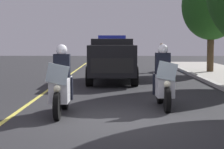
# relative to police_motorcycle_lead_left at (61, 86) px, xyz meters

# --- Properties ---
(ground_plane) EXTENTS (80.00, 80.00, 0.00)m
(ground_plane) POSITION_rel_police_motorcycle_lead_left_xyz_m (0.83, 1.24, -0.70)
(ground_plane) COLOR #28282B
(lane_stripe_center) EXTENTS (48.00, 0.12, 0.01)m
(lane_stripe_center) POSITION_rel_police_motorcycle_lead_left_xyz_m (0.83, -1.17, -0.70)
(lane_stripe_center) COLOR #E0D14C
(lane_stripe_center) RESTS_ON ground
(police_motorcycle_lead_left) EXTENTS (2.14, 0.56, 1.72)m
(police_motorcycle_lead_left) POSITION_rel_police_motorcycle_lead_left_xyz_m (0.00, 0.00, 0.00)
(police_motorcycle_lead_left) COLOR black
(police_motorcycle_lead_left) RESTS_ON ground
(police_motorcycle_lead_right) EXTENTS (2.14, 0.56, 1.72)m
(police_motorcycle_lead_right) POSITION_rel_police_motorcycle_lead_left_xyz_m (-1.01, 2.63, 0.00)
(police_motorcycle_lead_right) COLOR black
(police_motorcycle_lead_right) RESTS_ON ground
(police_suv) EXTENTS (4.94, 2.14, 2.05)m
(police_suv) POSITION_rel_police_motorcycle_lead_left_xyz_m (-7.69, 1.15, 0.37)
(police_suv) COLOR black
(police_suv) RESTS_ON ground
(cyclist_background) EXTENTS (1.76, 0.32, 1.69)m
(cyclist_background) POSITION_rel_police_motorcycle_lead_left_xyz_m (-13.51, 3.97, 0.14)
(cyclist_background) COLOR black
(cyclist_background) RESTS_ON ground
(tree_behind_suv) EXTENTS (3.27, 3.27, 5.58)m
(tree_behind_suv) POSITION_rel_police_motorcycle_lead_left_xyz_m (-12.65, 6.60, 3.06)
(tree_behind_suv) COLOR #4C3823
(tree_behind_suv) RESTS_ON sidewalk_strip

